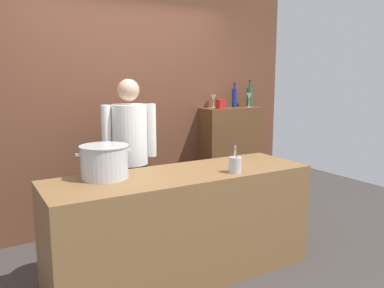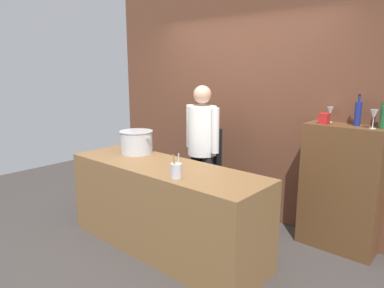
{
  "view_description": "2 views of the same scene",
  "coord_description": "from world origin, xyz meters",
  "px_view_note": "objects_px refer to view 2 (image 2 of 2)",
  "views": [
    {
      "loc": [
        -1.49,
        -2.7,
        1.67
      ],
      "look_at": [
        0.24,
        0.25,
        1.08
      ],
      "focal_mm": 36.15,
      "sensor_mm": 36.0,
      "label": 1
    },
    {
      "loc": [
        2.43,
        -2.35,
        1.85
      ],
      "look_at": [
        0.03,
        0.39,
        1.06
      ],
      "focal_mm": 32.69,
      "sensor_mm": 36.0,
      "label": 2
    }
  ],
  "objects_px": {
    "utensil_crock": "(176,170)",
    "spice_tin_red": "(324,119)",
    "wine_bottle_green": "(384,115)",
    "stockpot_large": "(137,142)",
    "wine_glass_wide": "(374,115)",
    "wine_bottle_cobalt": "(358,113)",
    "wine_glass_short": "(330,112)",
    "chef": "(202,144)"
  },
  "relations": [
    {
      "from": "utensil_crock",
      "to": "spice_tin_red",
      "type": "bearing_deg",
      "value": 60.03
    },
    {
      "from": "wine_bottle_green",
      "to": "stockpot_large",
      "type": "bearing_deg",
      "value": -154.77
    },
    {
      "from": "wine_glass_wide",
      "to": "stockpot_large",
      "type": "bearing_deg",
      "value": -155.72
    },
    {
      "from": "wine_bottle_cobalt",
      "to": "wine_bottle_green",
      "type": "bearing_deg",
      "value": -2.59
    },
    {
      "from": "utensil_crock",
      "to": "wine_bottle_green",
      "type": "height_order",
      "value": "wine_bottle_green"
    },
    {
      "from": "stockpot_large",
      "to": "wine_bottle_cobalt",
      "type": "distance_m",
      "value": 2.33
    },
    {
      "from": "wine_bottle_cobalt",
      "to": "wine_glass_short",
      "type": "bearing_deg",
      "value": 170.03
    },
    {
      "from": "chef",
      "to": "wine_glass_wide",
      "type": "bearing_deg",
      "value": -160.34
    },
    {
      "from": "chef",
      "to": "wine_glass_short",
      "type": "height_order",
      "value": "chef"
    },
    {
      "from": "wine_bottle_green",
      "to": "wine_glass_short",
      "type": "relative_size",
      "value": 2.08
    },
    {
      "from": "wine_bottle_green",
      "to": "wine_glass_wide",
      "type": "distance_m",
      "value": 0.1
    },
    {
      "from": "wine_bottle_cobalt",
      "to": "spice_tin_red",
      "type": "height_order",
      "value": "wine_bottle_cobalt"
    },
    {
      "from": "wine_bottle_green",
      "to": "wine_glass_short",
      "type": "bearing_deg",
      "value": 173.32
    },
    {
      "from": "utensil_crock",
      "to": "wine_glass_wide",
      "type": "relative_size",
      "value": 1.24
    },
    {
      "from": "chef",
      "to": "stockpot_large",
      "type": "xyz_separation_m",
      "value": [
        -0.45,
        -0.63,
        0.06
      ]
    },
    {
      "from": "wine_bottle_green",
      "to": "spice_tin_red",
      "type": "xyz_separation_m",
      "value": [
        -0.51,
        -0.1,
        -0.07
      ]
    },
    {
      "from": "chef",
      "to": "wine_bottle_cobalt",
      "type": "distance_m",
      "value": 1.7
    },
    {
      "from": "utensil_crock",
      "to": "wine_glass_wide",
      "type": "xyz_separation_m",
      "value": [
        1.22,
        1.36,
        0.46
      ]
    },
    {
      "from": "wine_glass_wide",
      "to": "spice_tin_red",
      "type": "bearing_deg",
      "value": -177.51
    },
    {
      "from": "wine_bottle_cobalt",
      "to": "wine_glass_wide",
      "type": "relative_size",
      "value": 1.71
    },
    {
      "from": "wine_bottle_green",
      "to": "spice_tin_red",
      "type": "relative_size",
      "value": 3.07
    },
    {
      "from": "wine_bottle_green",
      "to": "wine_glass_short",
      "type": "distance_m",
      "value": 0.52
    },
    {
      "from": "wine_glass_wide",
      "to": "spice_tin_red",
      "type": "relative_size",
      "value": 1.64
    },
    {
      "from": "stockpot_large",
      "to": "wine_glass_short",
      "type": "height_order",
      "value": "wine_glass_short"
    },
    {
      "from": "wine_bottle_cobalt",
      "to": "wine_glass_wide",
      "type": "bearing_deg",
      "value": -28.26
    },
    {
      "from": "wine_bottle_cobalt",
      "to": "wine_glass_wide",
      "type": "height_order",
      "value": "wine_bottle_cobalt"
    },
    {
      "from": "chef",
      "to": "stockpot_large",
      "type": "bearing_deg",
      "value": 62.35
    },
    {
      "from": "wine_bottle_green",
      "to": "wine_glass_short",
      "type": "xyz_separation_m",
      "value": [
        -0.52,
        0.06,
        -0.02
      ]
    },
    {
      "from": "wine_glass_short",
      "to": "spice_tin_red",
      "type": "relative_size",
      "value": 1.47
    },
    {
      "from": "wine_bottle_green",
      "to": "chef",
      "type": "bearing_deg",
      "value": -166.46
    },
    {
      "from": "utensil_crock",
      "to": "wine_bottle_cobalt",
      "type": "distance_m",
      "value": 1.85
    },
    {
      "from": "chef",
      "to": "wine_glass_short",
      "type": "xyz_separation_m",
      "value": [
        1.29,
        0.5,
        0.45
      ]
    },
    {
      "from": "stockpot_large",
      "to": "spice_tin_red",
      "type": "bearing_deg",
      "value": 29.01
    },
    {
      "from": "spice_tin_red",
      "to": "chef",
      "type": "bearing_deg",
      "value": -165.33
    },
    {
      "from": "stockpot_large",
      "to": "spice_tin_red",
      "type": "relative_size",
      "value": 3.99
    },
    {
      "from": "wine_glass_short",
      "to": "spice_tin_red",
      "type": "xyz_separation_m",
      "value": [
        0.0,
        -0.16,
        -0.06
      ]
    },
    {
      "from": "chef",
      "to": "utensil_crock",
      "type": "relative_size",
      "value": 7.51
    },
    {
      "from": "wine_bottle_cobalt",
      "to": "spice_tin_red",
      "type": "relative_size",
      "value": 2.81
    },
    {
      "from": "wine_bottle_cobalt",
      "to": "wine_glass_short",
      "type": "xyz_separation_m",
      "value": [
        -0.28,
        0.05,
        -0.01
      ]
    },
    {
      "from": "wine_glass_wide",
      "to": "spice_tin_red",
      "type": "xyz_separation_m",
      "value": [
        -0.44,
        -0.02,
        -0.07
      ]
    },
    {
      "from": "wine_glass_short",
      "to": "wine_bottle_green",
      "type": "bearing_deg",
      "value": -6.68
    },
    {
      "from": "spice_tin_red",
      "to": "wine_glass_short",
      "type": "bearing_deg",
      "value": 91.1
    }
  ]
}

